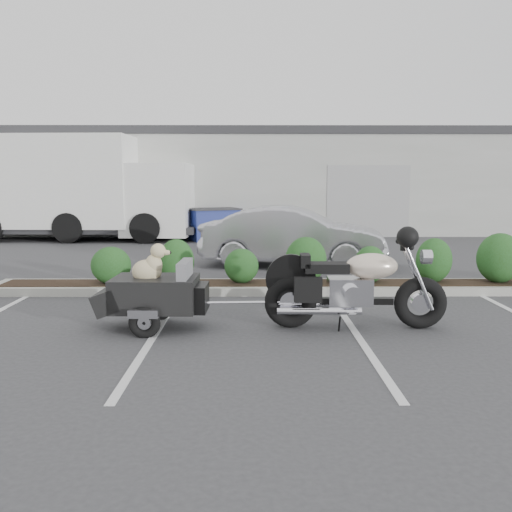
{
  "coord_description": "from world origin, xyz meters",
  "views": [
    {
      "loc": [
        -0.19,
        -7.7,
        2.04
      ],
      "look_at": [
        -0.13,
        1.56,
        0.75
      ],
      "focal_mm": 38.0,
      "sensor_mm": 36.0,
      "label": 1
    }
  ],
  "objects_px": {
    "sedan": "(294,236)",
    "delivery_truck": "(85,190)",
    "dumpster": "(214,224)",
    "motorcycle": "(355,287)",
    "pet_trailer": "(154,292)"
  },
  "relations": [
    {
      "from": "sedan",
      "to": "dumpster",
      "type": "bearing_deg",
      "value": 31.06
    },
    {
      "from": "motorcycle",
      "to": "sedan",
      "type": "bearing_deg",
      "value": 96.31
    },
    {
      "from": "motorcycle",
      "to": "sedan",
      "type": "xyz_separation_m",
      "value": [
        -0.44,
        5.54,
        0.14
      ]
    },
    {
      "from": "pet_trailer",
      "to": "dumpster",
      "type": "xyz_separation_m",
      "value": [
        0.03,
        11.34,
        0.05
      ]
    },
    {
      "from": "sedan",
      "to": "delivery_truck",
      "type": "height_order",
      "value": "delivery_truck"
    },
    {
      "from": "motorcycle",
      "to": "pet_trailer",
      "type": "distance_m",
      "value": 2.79
    },
    {
      "from": "sedan",
      "to": "delivery_truck",
      "type": "bearing_deg",
      "value": 57.35
    },
    {
      "from": "delivery_truck",
      "to": "motorcycle",
      "type": "bearing_deg",
      "value": -55.92
    },
    {
      "from": "dumpster",
      "to": "delivery_truck",
      "type": "distance_m",
      "value": 4.66
    },
    {
      "from": "pet_trailer",
      "to": "dumpster",
      "type": "distance_m",
      "value": 11.34
    },
    {
      "from": "pet_trailer",
      "to": "dumpster",
      "type": "height_order",
      "value": "pet_trailer"
    },
    {
      "from": "pet_trailer",
      "to": "sedan",
      "type": "height_order",
      "value": "sedan"
    },
    {
      "from": "pet_trailer",
      "to": "dumpster",
      "type": "bearing_deg",
      "value": 91.59
    },
    {
      "from": "dumpster",
      "to": "pet_trailer",
      "type": "bearing_deg",
      "value": -113.16
    },
    {
      "from": "dumpster",
      "to": "sedan",
      "type": "bearing_deg",
      "value": -91.36
    }
  ]
}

